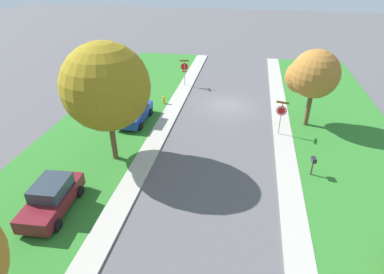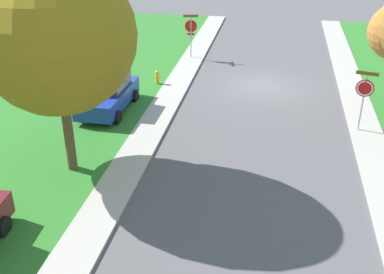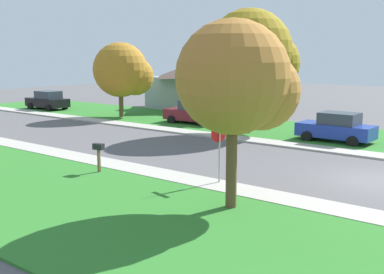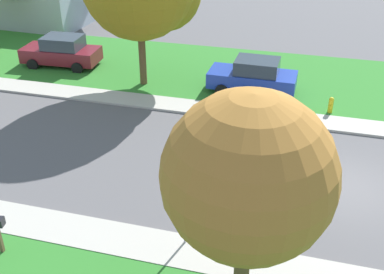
{
  "view_description": "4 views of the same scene",
  "coord_description": "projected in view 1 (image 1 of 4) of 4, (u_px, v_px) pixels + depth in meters",
  "views": [
    {
      "loc": [
        -1.66,
        27.25,
        12.13
      ],
      "look_at": [
        1.68,
        8.72,
        1.4
      ],
      "focal_mm": 30.13,
      "sensor_mm": 36.0,
      "label": 1
    },
    {
      "loc": [
        -0.54,
        24.64,
        9.31
      ],
      "look_at": [
        2.26,
        9.33,
        1.4
      ],
      "focal_mm": 44.57,
      "sensor_mm": 36.0,
      "label": 2
    },
    {
      "loc": [
        -19.21,
        -5.41,
        5.0
      ],
      "look_at": [
        -2.78,
        7.32,
        1.4
      ],
      "focal_mm": 44.35,
      "sensor_mm": 36.0,
      "label": 3
    },
    {
      "loc": [
        -14.51,
        1.79,
        9.71
      ],
      "look_at": [
        -0.38,
        5.62,
        1.4
      ],
      "focal_mm": 43.89,
      "sensor_mm": 36.0,
      "label": 4
    }
  ],
  "objects": [
    {
      "name": "lawn_west",
      "position": [
        378.0,
        205.0,
        17.83
      ],
      "size": [
        8.0,
        56.0,
        0.08
      ],
      "primitive_type": "cube",
      "color": "#2D7528",
      "rests_on": "ground"
    },
    {
      "name": "ground_plane",
      "position": [
        227.0,
        106.0,
        29.56
      ],
      "size": [
        120.0,
        120.0,
        0.0
      ],
      "primitive_type": "plane",
      "color": "#565456"
    },
    {
      "name": "stop_sign_far_corner",
      "position": [
        281.0,
        113.0,
        23.86
      ],
      "size": [
        0.9,
        0.9,
        2.77
      ],
      "color": "#9E9EA3",
      "rests_on": "ground"
    },
    {
      "name": "fire_hydrant",
      "position": [
        164.0,
        100.0,
        29.6
      ],
      "size": [
        0.38,
        0.22,
        0.83
      ],
      "color": "gold",
      "rests_on": "ground"
    },
    {
      "name": "car_blue_across_road",
      "position": [
        135.0,
        112.0,
        26.37
      ],
      "size": [
        2.08,
        4.32,
        1.76
      ],
      "color": "#1E389E",
      "rests_on": "ground"
    },
    {
      "name": "stop_sign_near_corner",
      "position": [
        184.0,
        68.0,
        33.11
      ],
      "size": [
        0.91,
        0.91,
        2.77
      ],
      "color": "#9E9EA3",
      "rests_on": "ground"
    },
    {
      "name": "tree_across_right",
      "position": [
        103.0,
        88.0,
        19.67
      ],
      "size": [
        5.82,
        5.41,
        7.89
      ],
      "color": "brown",
      "rests_on": "ground"
    },
    {
      "name": "car_maroon_kerbside_mid",
      "position": [
        52.0,
        197.0,
        17.09
      ],
      "size": [
        2.22,
        4.39,
        1.76
      ],
      "color": "maroon",
      "rests_on": "ground"
    },
    {
      "name": "sidewalk_east",
      "position": [
        135.0,
        177.0,
        20.0
      ],
      "size": [
        1.4,
        56.0,
        0.1
      ],
      "primitive_type": "cube",
      "color": "#ADA89E",
      "rests_on": "ground"
    },
    {
      "name": "mailbox",
      "position": [
        313.0,
        162.0,
        19.75
      ],
      "size": [
        0.31,
        0.51,
        1.31
      ],
      "color": "brown",
      "rests_on": "ground"
    },
    {
      "name": "sidewalk_west",
      "position": [
        291.0,
        195.0,
        18.55
      ],
      "size": [
        1.4,
        56.0,
        0.1
      ],
      "primitive_type": "cube",
      "color": "#ADA89E",
      "rests_on": "ground"
    },
    {
      "name": "tree_sidewalk_near",
      "position": [
        312.0,
        75.0,
        24.27
      ],
      "size": [
        3.93,
        3.65,
        6.15
      ],
      "color": "brown",
      "rests_on": "ground"
    },
    {
      "name": "lawn_east",
      "position": [
        65.0,
        170.0,
        20.73
      ],
      "size": [
        8.0,
        56.0,
        0.08
      ],
      "primitive_type": "cube",
      "color": "#2D7528",
      "rests_on": "ground"
    }
  ]
}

